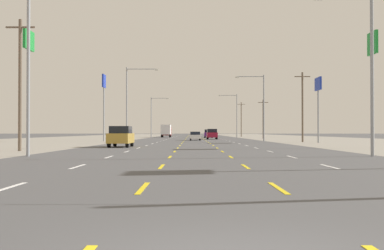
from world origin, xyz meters
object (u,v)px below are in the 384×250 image
(pole_sign_left_row_1, at_px, (29,58))
(streetlight_right_row_2, at_px, (235,113))
(pole_sign_left_row_2, at_px, (104,91))
(box_truck_far_left_far, at_px, (167,130))
(sedan_center_turn_near, at_px, (196,136))
(pole_sign_right_row_2, at_px, (319,92))
(streetlight_left_row_1, at_px, (130,99))
(streetlight_right_row_0, at_px, (367,62))
(pole_sign_right_row_1, at_px, (373,60))
(streetlight_left_row_0, at_px, (34,60))
(streetlight_left_row_2, at_px, (153,114))
(streetlight_right_row_1, at_px, (261,103))
(suv_inner_right_mid, at_px, (212,134))
(suv_far_left_nearest, at_px, (121,136))
(suv_inner_right_midfar, at_px, (209,133))

(pole_sign_left_row_1, distance_m, streetlight_right_row_2, 75.41)
(pole_sign_left_row_2, bearing_deg, box_truck_far_left_far, 82.65)
(sedan_center_turn_near, bearing_deg, pole_sign_right_row_2, -48.03)
(sedan_center_turn_near, distance_m, streetlight_left_row_1, 14.56)
(pole_sign_left_row_2, xyz_separation_m, streetlight_right_row_0, (23.62, -43.68, -2.10))
(pole_sign_right_row_1, relative_size, streetlight_left_row_0, 1.04)
(sedan_center_turn_near, xyz_separation_m, streetlight_left_row_2, (-9.76, 32.96, 4.85))
(streetlight_right_row_1, bearing_deg, pole_sign_left_row_2, 176.43)
(streetlight_left_row_1, bearing_deg, pole_sign_right_row_2, -18.19)
(pole_sign_right_row_2, distance_m, streetlight_right_row_1, 10.53)
(streetlight_right_row_0, bearing_deg, streetlight_right_row_1, 90.15)
(suv_inner_right_mid, xyz_separation_m, streetlight_right_row_0, (6.50, -62.62, 4.52))
(pole_sign_right_row_2, bearing_deg, pole_sign_left_row_1, -145.91)
(pole_sign_right_row_2, height_order, streetlight_right_row_0, streetlight_right_row_0)
(suv_inner_right_mid, distance_m, streetlight_left_row_1, 24.78)
(box_truck_far_left_far, xyz_separation_m, streetlight_left_row_0, (-2.66, -94.90, 3.84))
(streetlight_right_row_0, relative_size, streetlight_right_row_2, 0.94)
(streetlight_left_row_2, bearing_deg, streetlight_left_row_1, -89.96)
(sedan_center_turn_near, bearing_deg, box_truck_far_left_far, 99.47)
(pole_sign_left_row_2, bearing_deg, pole_sign_right_row_2, -18.38)
(suv_far_left_nearest, distance_m, pole_sign_left_row_1, 10.85)
(pole_sign_left_row_2, bearing_deg, streetlight_right_row_0, -61.60)
(suv_far_left_nearest, height_order, box_truck_far_left_far, box_truck_far_left_far)
(pole_sign_right_row_1, bearing_deg, pole_sign_right_row_2, 89.10)
(sedan_center_turn_near, bearing_deg, streetlight_right_row_1, -43.78)
(streetlight_left_row_0, bearing_deg, suv_inner_right_midfar, 81.02)
(suv_inner_right_mid, bearing_deg, pole_sign_left_row_2, -132.13)
(pole_sign_right_row_2, relative_size, streetlight_right_row_0, 0.88)
(pole_sign_right_row_2, relative_size, streetlight_right_row_1, 0.86)
(box_truck_far_left_far, relative_size, streetlight_right_row_0, 0.74)
(streetlight_left_row_2, bearing_deg, suv_far_left_nearest, -87.90)
(pole_sign_right_row_2, bearing_deg, streetlight_right_row_0, -100.28)
(streetlight_left_row_0, height_order, streetlight_right_row_0, streetlight_left_row_0)
(streetlight_right_row_0, height_order, streetlight_right_row_1, streetlight_right_row_1)
(suv_inner_right_midfar, distance_m, pole_sign_right_row_1, 70.90)
(streetlight_left_row_1, bearing_deg, streetlight_left_row_2, 90.04)
(suv_inner_right_mid, height_order, streetlight_right_row_0, streetlight_right_row_0)
(streetlight_left_row_1, bearing_deg, streetlight_right_row_1, 0.00)
(pole_sign_right_row_2, bearing_deg, sedan_center_turn_near, 131.97)
(suv_inner_right_mid, bearing_deg, streetlight_right_row_2, 73.74)
(pole_sign_left_row_1, bearing_deg, pole_sign_right_row_1, 2.32)
(streetlight_left_row_0, bearing_deg, pole_sign_right_row_2, 52.63)
(box_truck_far_left_far, xyz_separation_m, streetlight_right_row_2, (16.88, -10.46, 4.15))
(suv_far_left_nearest, height_order, streetlight_right_row_2, streetlight_right_row_2)
(pole_sign_left_row_1, bearing_deg, streetlight_left_row_1, 80.32)
(pole_sign_right_row_1, height_order, streetlight_left_row_1, streetlight_left_row_1)
(box_truck_far_left_far, height_order, pole_sign_left_row_2, pole_sign_left_row_2)
(pole_sign_left_row_1, distance_m, streetlight_left_row_2, 71.56)
(streetlight_left_row_0, relative_size, streetlight_right_row_1, 1.01)
(suv_inner_right_mid, relative_size, streetlight_right_row_0, 0.50)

